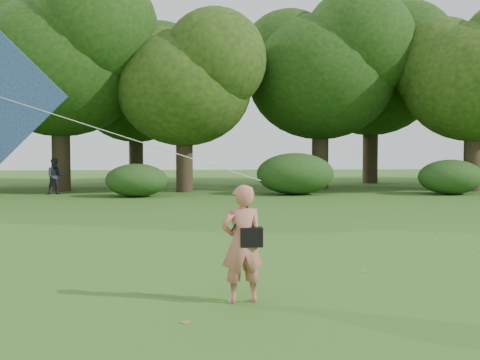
{
  "coord_description": "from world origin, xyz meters",
  "views": [
    {
      "loc": [
        -1.54,
        -8.84,
        2.07
      ],
      "look_at": [
        -0.71,
        2.0,
        1.5
      ],
      "focal_mm": 45.0,
      "sensor_mm": 36.0,
      "label": 1
    }
  ],
  "objects": [
    {
      "name": "tree_line",
      "position": [
        1.67,
        22.88,
        5.6
      ],
      "size": [
        54.7,
        15.3,
        9.48
      ],
      "color": "#3A2D1E",
      "rests_on": "ground"
    },
    {
      "name": "crossbody_bag",
      "position": [
        -0.78,
        -0.9,
        0.9
      ],
      "size": [
        0.43,
        0.2,
        0.67
      ],
      "color": "black",
      "rests_on": "ground"
    },
    {
      "name": "fallen_leaves",
      "position": [
        0.87,
        2.75,
        0.01
      ],
      "size": [
        11.02,
        12.16,
        0.01
      ],
      "color": "olive",
      "rests_on": "ground"
    },
    {
      "name": "ground",
      "position": [
        0.0,
        0.0,
        0.0
      ],
      "size": [
        100.0,
        100.0,
        0.0
      ],
      "primitive_type": "plane",
      "color": "#265114",
      "rests_on": "ground"
    },
    {
      "name": "shrub_band",
      "position": [
        -0.72,
        17.6,
        0.86
      ],
      "size": [
        39.15,
        3.22,
        1.88
      ],
      "color": "#264919",
      "rests_on": "ground"
    },
    {
      "name": "bystander_left",
      "position": [
        -7.78,
        18.75,
        0.82
      ],
      "size": [
        0.96,
        0.85,
        1.64
      ],
      "primitive_type": "imported",
      "rotation": [
        0.0,
        0.0,
        0.34
      ],
      "color": "#252831",
      "rests_on": "ground"
    },
    {
      "name": "man_kite_flyer",
      "position": [
        -0.9,
        -0.87,
        0.79
      ],
      "size": [
        0.64,
        0.48,
        1.59
      ],
      "primitive_type": "imported",
      "rotation": [
        0.0,
        0.0,
        3.32
      ],
      "color": "#C36E5B",
      "rests_on": "ground"
    }
  ]
}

